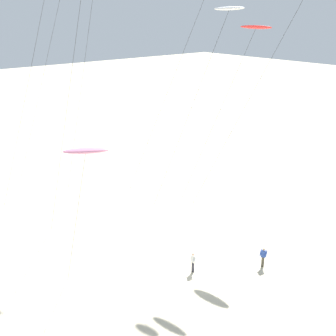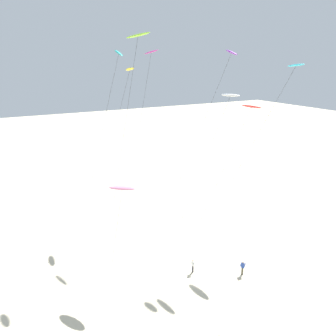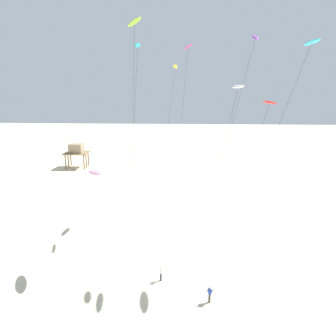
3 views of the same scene
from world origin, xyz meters
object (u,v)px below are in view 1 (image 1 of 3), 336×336
object	(u,v)px
kite_white	(228,11)
kite_red	(255,29)
kite_pink	(85,151)
kite_flyer_middle	(193,262)
kite_flyer_nearest	(263,257)

from	to	relation	value
kite_white	kite_red	xyz separation A→B (m)	(3.12, -0.34, -1.47)
kite_pink	kite_flyer_middle	world-z (taller)	kite_pink
kite_flyer_nearest	kite_white	bearing A→B (deg)	69.60
kite_white	kite_flyer_nearest	xyz separation A→B (m)	(-2.73, -7.34, -18.23)
kite_pink	kite_white	distance (m)	16.84
kite_flyer_middle	kite_pink	bearing A→B (deg)	156.66
kite_flyer_nearest	kite_red	bearing A→B (deg)	50.15
kite_white	kite_flyer_nearest	world-z (taller)	kite_white
kite_pink	kite_white	bearing A→B (deg)	5.01
kite_red	kite_flyer_nearest	bearing A→B (deg)	-129.85
kite_white	kite_red	size ratio (longest dim) A/B	1.08
kite_red	kite_flyer_nearest	size ratio (longest dim) A/B	10.82
kite_pink	kite_flyer_middle	bearing A→B (deg)	-23.34
kite_white	kite_pink	bearing A→B (deg)	-174.99
kite_pink	kite_flyer_nearest	bearing A→B (deg)	-27.35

